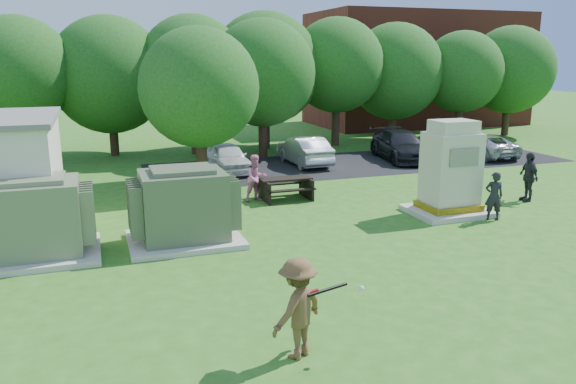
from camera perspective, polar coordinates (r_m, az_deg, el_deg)
name	(u,v)px	position (r m, az deg, el deg)	size (l,w,h in m)	color
ground	(349,292)	(12.34, 6.18, -10.05)	(120.00, 120.00, 0.00)	#2D6619
brick_building	(416,69)	(43.68, 12.83, 12.06)	(15.00, 8.00, 8.00)	maroon
parking_strip	(362,163)	(26.96, 7.48, 2.96)	(20.00, 6.00, 0.01)	#232326
transformer_left	(34,221)	(15.29, -24.38, -2.66)	(3.00, 2.40, 2.07)	beige
transformer_right	(184,208)	(15.36, -10.55, -1.59)	(3.00, 2.40, 2.07)	beige
generator_cabinet	(450,174)	(18.53, 16.18, 1.81)	(2.47, 2.02, 3.01)	beige
picnic_table	(286,186)	(19.82, -0.24, 0.63)	(1.81, 1.36, 0.77)	black
batter	(298,308)	(9.50, 1.00, -11.73)	(1.12, 0.65, 1.74)	brown
person_by_generator	(494,196)	(18.35, 20.19, -0.39)	(0.55, 0.36, 1.52)	black
person_at_picnic	(256,178)	(19.51, -3.27, 1.42)	(0.80, 0.62, 1.64)	#CF6E9A
person_walking_right	(528,177)	(21.24, 23.24, 1.44)	(1.01, 0.42, 1.72)	#26262B
car_white	(227,157)	(24.73, -6.18, 3.51)	(1.48, 3.69, 1.26)	white
car_silver_a	(304,150)	(26.24, 1.66, 4.24)	(1.41, 4.03, 1.33)	#A9A9AE
car_dark	(401,146)	(28.04, 11.37, 4.65)	(1.95, 4.79, 1.39)	black
car_silver_b	(481,145)	(29.96, 19.06, 4.50)	(1.91, 4.15, 1.15)	#ACADB1
batting_equipment	(330,290)	(9.52, 4.30, -9.89)	(1.00, 0.37, 0.09)	black
tree_row	(228,72)	(29.46, -6.16, 12.02)	(41.30, 13.30, 7.30)	#47301E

